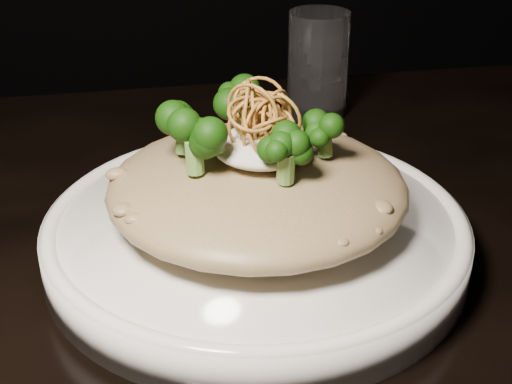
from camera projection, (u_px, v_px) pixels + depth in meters
table at (276, 335)px, 0.60m from camera, size 1.10×0.80×0.75m
plate at (256, 235)px, 0.55m from camera, size 0.32×0.32×0.03m
risotto at (257, 187)px, 0.54m from camera, size 0.23×0.23×0.05m
broccoli at (247, 120)px, 0.51m from camera, size 0.16×0.16×0.06m
cheese at (262, 147)px, 0.51m from camera, size 0.07×0.07×0.02m
shallots at (262, 103)px, 0.50m from camera, size 0.07×0.07×0.04m
drinking_glass at (318, 65)px, 0.79m from camera, size 0.08×0.08×0.12m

